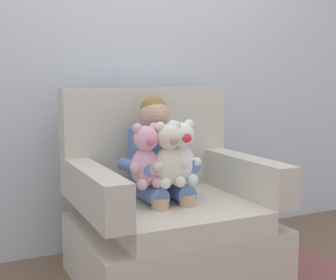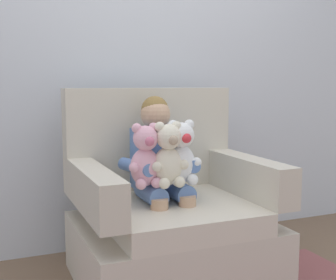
{
  "view_description": "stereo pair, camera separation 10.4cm",
  "coord_description": "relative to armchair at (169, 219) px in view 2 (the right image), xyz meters",
  "views": [
    {
      "loc": [
        -1.06,
        -2.19,
        1.11
      ],
      "look_at": [
        -0.05,
        -0.05,
        0.81
      ],
      "focal_mm": 47.92,
      "sensor_mm": 36.0,
      "label": 1
    },
    {
      "loc": [
        -0.96,
        -2.24,
        1.11
      ],
      "look_at": [
        -0.05,
        -0.05,
        0.81
      ],
      "focal_mm": 47.92,
      "sensor_mm": 36.0,
      "label": 2
    }
  ],
  "objects": [
    {
      "name": "plush_pink",
      "position": [
        -0.18,
        -0.11,
        0.38
      ],
      "size": [
        0.2,
        0.16,
        0.34
      ],
      "rotation": [
        0.0,
        0.0,
        -0.04
      ],
      "color": "#EAA8BC",
      "rests_on": "armchair"
    },
    {
      "name": "armchair",
      "position": [
        0.0,
        0.0,
        0.0
      ],
      "size": [
        1.05,
        0.88,
        1.08
      ],
      "color": "beige",
      "rests_on": "ground"
    },
    {
      "name": "plush_white",
      "position": [
        0.02,
        -0.11,
        0.39
      ],
      "size": [
        0.21,
        0.17,
        0.35
      ],
      "rotation": [
        0.0,
        0.0,
        0.2
      ],
      "color": "white",
      "rests_on": "armchair"
    },
    {
      "name": "ground_plane",
      "position": [
        0.0,
        -0.05,
        -0.34
      ],
      "size": [
        8.0,
        8.0,
        0.0
      ],
      "primitive_type": "plane",
      "color": "brown"
    },
    {
      "name": "plush_cream",
      "position": [
        -0.06,
        -0.14,
        0.39
      ],
      "size": [
        0.21,
        0.17,
        0.35
      ],
      "rotation": [
        0.0,
        0.0,
        0.1
      ],
      "color": "silver",
      "rests_on": "armchair"
    },
    {
      "name": "back_wall",
      "position": [
        0.0,
        0.66,
        0.96
      ],
      "size": [
        6.0,
        0.1,
        2.6
      ],
      "primitive_type": "cube",
      "color": "silver",
      "rests_on": "ground"
    },
    {
      "name": "seated_child",
      "position": [
        -0.05,
        0.02,
        0.33
      ],
      "size": [
        0.45,
        0.39,
        0.82
      ],
      "rotation": [
        0.0,
        0.0,
        0.12
      ],
      "color": "#597AB7",
      "rests_on": "armchair"
    }
  ]
}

